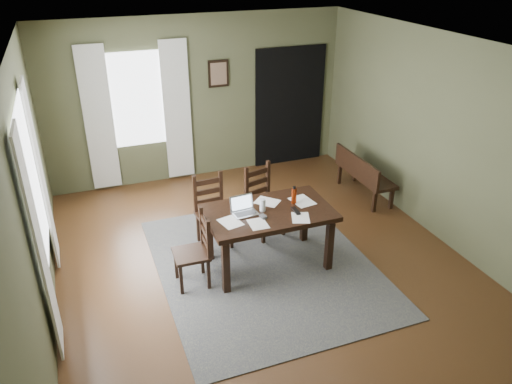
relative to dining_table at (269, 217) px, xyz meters
name	(u,v)px	position (x,y,z in m)	size (l,w,h in m)	color
ground	(264,265)	(-0.05, -0.01, -0.69)	(5.00, 6.00, 0.01)	#492C16
room_shell	(266,131)	(-0.05, -0.01, 1.12)	(5.02, 6.02, 2.71)	#505436
rug	(264,265)	(-0.05, -0.01, -0.68)	(2.60, 3.20, 0.01)	#474747
dining_table	(269,217)	(0.00, 0.00, 0.00)	(1.54, 0.93, 0.77)	black
chair_end	(195,251)	(-0.95, -0.06, -0.23)	(0.42, 0.41, 0.91)	black
chair_back_left	(212,212)	(-0.51, 0.72, -0.20)	(0.45, 0.46, 0.97)	black
chair_back_right	(263,202)	(0.23, 0.74, -0.20)	(0.54, 0.54, 0.99)	black
bench	(362,172)	(2.10, 1.24, -0.26)	(0.40, 1.24, 0.70)	black
laptop	(243,209)	(-0.30, 0.06, 0.15)	(0.31, 0.25, 0.20)	#B7B7BC
computer_mouse	(263,217)	(-0.13, -0.14, 0.11)	(0.06, 0.10, 0.03)	#3F3F42
tv_remote	(296,211)	(0.29, -0.14, 0.11)	(0.05, 0.19, 0.02)	black
drinking_glass	(263,205)	(-0.07, 0.01, 0.17)	(0.07, 0.07, 0.16)	silver
water_bottle	(294,195)	(0.36, 0.07, 0.20)	(0.09, 0.09, 0.23)	#992C0B
paper_a	(230,222)	(-0.52, -0.11, 0.10)	(0.22, 0.28, 0.00)	white
paper_b	(300,218)	(0.28, -0.30, 0.10)	(0.20, 0.27, 0.00)	white
paper_c	(267,202)	(0.07, 0.21, 0.10)	(0.22, 0.29, 0.00)	white
paper_d	(302,201)	(0.48, 0.07, 0.10)	(0.24, 0.31, 0.00)	white
paper_e	(258,224)	(-0.24, -0.26, 0.10)	(0.20, 0.27, 0.00)	white
window_left	(33,186)	(-2.52, 0.19, 0.77)	(0.01, 1.30, 1.70)	white
window_back	(137,100)	(-1.05, 2.96, 0.77)	(1.00, 0.01, 1.50)	white
curtain_left_near	(40,248)	(-2.49, -0.63, 0.52)	(0.03, 0.48, 2.30)	silver
curtain_left_far	(41,176)	(-2.49, 1.01, 0.52)	(0.03, 0.48, 2.30)	silver
curtain_back_left	(99,120)	(-1.67, 2.93, 0.52)	(0.44, 0.03, 2.30)	silver
curtain_back_right	(177,111)	(-0.43, 2.93, 0.52)	(0.44, 0.03, 2.30)	silver
framed_picture	(218,74)	(0.30, 2.96, 1.07)	(0.34, 0.03, 0.44)	black
doorway_back	(290,107)	(1.60, 2.96, 0.37)	(1.30, 0.03, 2.10)	black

